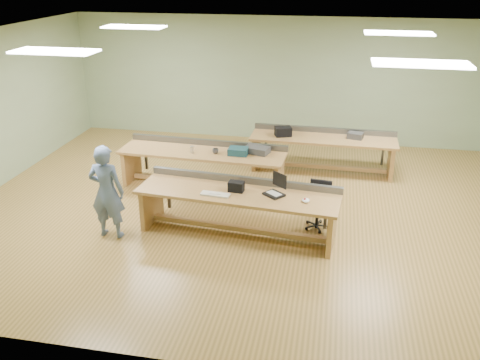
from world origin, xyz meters
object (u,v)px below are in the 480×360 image
at_px(drinks_can, 192,150).
at_px(mug, 215,151).
at_px(workbench_front, 238,202).
at_px(task_chair, 318,211).
at_px(laptop_base, 274,194).
at_px(person, 107,192).
at_px(workbench_back, 323,146).
at_px(parts_bin_grey, 257,150).
at_px(workbench_mid, 203,160).
at_px(camera_bag, 236,186).
at_px(parts_bin_teal, 238,151).

bearing_deg(drinks_can, mug, 6.72).
relative_size(workbench_front, task_chair, 4.15).
bearing_deg(drinks_can, laptop_base, -42.09).
bearing_deg(person, workbench_front, -165.89).
height_order(person, laptop_base, person).
distance_m(person, mug, 2.47).
distance_m(workbench_front, workbench_back, 3.27).
height_order(person, parts_bin_grey, person).
height_order(workbench_front, laptop_base, workbench_front).
height_order(workbench_mid, drinks_can, drinks_can).
distance_m(task_chair, parts_bin_grey, 1.93).
relative_size(workbench_mid, task_chair, 4.09).
bearing_deg(parts_bin_grey, mug, -167.25).
height_order(workbench_back, parts_bin_grey, parts_bin_grey).
xyz_separation_m(workbench_front, person, (-2.03, -0.49, 0.22)).
xyz_separation_m(workbench_back, parts_bin_grey, (-1.22, -1.22, 0.25)).
bearing_deg(camera_bag, parts_bin_teal, 105.32).
xyz_separation_m(parts_bin_teal, drinks_can, (-0.89, -0.08, 0.00)).
bearing_deg(drinks_can, workbench_back, 30.54).
bearing_deg(drinks_can, parts_bin_grey, 10.56).
distance_m(person, laptop_base, 2.65).
bearing_deg(workbench_mid, laptop_base, -44.75).
distance_m(workbench_mid, mug, 0.38).
relative_size(workbench_mid, drinks_can, 24.69).
height_order(laptop_base, parts_bin_teal, parts_bin_teal).
bearing_deg(parts_bin_teal, mug, -175.97).
distance_m(parts_bin_grey, mug, 0.80).
distance_m(workbench_mid, camera_bag, 2.03).
bearing_deg(workbench_front, workbench_back, 73.02).
bearing_deg(camera_bag, parts_bin_grey, 93.95).
relative_size(person, mug, 12.92).
height_order(person, drinks_can, person).
relative_size(workbench_mid, laptop_base, 11.13).
height_order(mug, drinks_can, drinks_can).
xyz_separation_m(person, drinks_can, (0.81, 2.07, 0.03)).
distance_m(laptop_base, mug, 2.16).
distance_m(workbench_back, mug, 2.45).
xyz_separation_m(workbench_front, mug, (-0.77, 1.64, 0.23)).
bearing_deg(camera_bag, task_chair, 24.50).
xyz_separation_m(camera_bag, task_chair, (1.31, 0.45, -0.54)).
distance_m(workbench_mid, workbench_back, 2.62).
relative_size(person, task_chair, 1.95).
height_order(workbench_front, camera_bag, camera_bag).
height_order(parts_bin_teal, parts_bin_grey, parts_bin_teal).
distance_m(camera_bag, parts_bin_teal, 1.70).
bearing_deg(camera_bag, workbench_back, 72.74).
bearing_deg(laptop_base, drinks_can, 176.74).
distance_m(workbench_front, workbench_mid, 2.03).
bearing_deg(workbench_front, task_chair, 24.58).
height_order(laptop_base, parts_bin_grey, parts_bin_grey).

